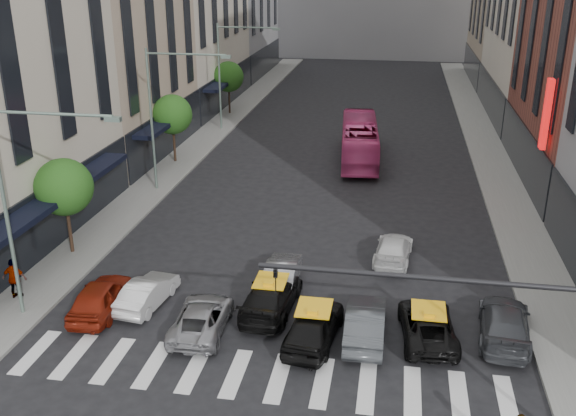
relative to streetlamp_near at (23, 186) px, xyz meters
The scene contains 23 objects.
ground 12.32m from the streetlamp_near, 21.72° to the right, with size 160.00×160.00×0.00m, color black.
sidewalk_left 26.69m from the streetlamp_near, 93.21° to the left, with size 3.00×96.00×0.15m, color slate.
sidewalk_right 34.27m from the streetlamp_near, 50.35° to the left, with size 3.00×96.00×0.15m, color slate.
tree_near 6.65m from the streetlamp_near, 106.32° to the left, with size 2.88×2.88×4.95m.
tree_mid 22.18m from the streetlamp_near, 94.56° to the left, with size 2.88×2.88×4.95m.
tree_far 38.11m from the streetlamp_near, 92.65° to the left, with size 2.88×2.88×4.95m.
streetlamp_near is the anchor object (origin of this frame).
streetlamp_mid 16.00m from the streetlamp_near, 90.00° to the left, with size 5.38×0.25×9.00m.
streetlamp_far 32.00m from the streetlamp_near, 90.00° to the left, with size 5.38×0.25×9.00m.
traffic_signal 18.48m from the streetlamp_near, 15.74° to the right, with size 10.10×0.20×6.00m.
liberty_sign 27.73m from the streetlamp_near, 35.24° to the left, with size 0.30×0.70×4.00m.
car_red 5.70m from the streetlamp_near, 20.00° to the left, with size 1.72×4.28×1.46m, color maroon.
car_white_front 6.85m from the streetlamp_near, 22.90° to the left, with size 1.34×3.83×1.26m, color silver.
car_silver 8.76m from the streetlamp_near, ahead, with size 2.03×4.40×1.22m, color gray.
taxi_left 10.99m from the streetlamp_near, 12.92° to the left, with size 1.99×4.90×1.42m, color black.
taxi_center 12.67m from the streetlamp_near, ahead, with size 1.78×4.43×1.51m, color black.
car_grey_mid 14.54m from the streetlamp_near, ahead, with size 1.53×4.38×1.44m, color #3A3E41.
taxi_right 16.90m from the streetlamp_near, ahead, with size 2.06×4.46×1.24m, color black.
car_grey_curb 19.81m from the streetlamp_near, ahead, with size 1.95×4.79×1.39m, color #3A3C41.
car_row2_left 11.76m from the streetlamp_near, 25.30° to the left, with size 1.42×4.07×1.34m, color #999A9E.
car_row2_right 17.45m from the streetlamp_near, 28.99° to the left, with size 1.73×4.25×1.23m, color silver.
bus 27.91m from the streetlamp_near, 64.94° to the left, with size 2.55×10.92×3.04m, color #D13D7E.
pedestrian_far 5.28m from the streetlamp_near, 149.41° to the left, with size 1.10×0.46×1.88m, color gray.
Camera 1 is at (4.24, -17.63, 14.28)m, focal length 40.00 mm.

